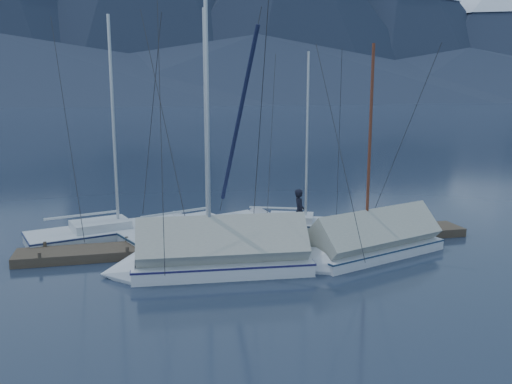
# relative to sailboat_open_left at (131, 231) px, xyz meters

# --- Properties ---
(ground) EXTENTS (1000.00, 1000.00, 0.00)m
(ground) POSITION_rel_sailboat_open_left_xyz_m (4.82, -4.83, -0.17)
(ground) COLOR #151E2F
(ground) RESTS_ON ground
(mountain_range) EXTENTS (877.00, 584.00, 150.50)m
(mountain_range) POSITION_rel_sailboat_open_left_xyz_m (8.95, 365.61, 58.48)
(mountain_range) COLOR #475675
(mountain_range) RESTS_ON ground
(dock) EXTENTS (18.00, 1.50, 0.54)m
(dock) POSITION_rel_sailboat_open_left_xyz_m (4.82, -2.83, -0.07)
(dock) COLOR #382D23
(dock) RESTS_ON ground
(mooring_posts) EXTENTS (15.12, 1.52, 0.35)m
(mooring_posts) POSITION_rel_sailboat_open_left_xyz_m (4.32, -2.83, 0.18)
(mooring_posts) COLOR #382D23
(mooring_posts) RESTS_ON ground
(sailboat_open_left) EXTENTS (7.82, 4.19, 9.96)m
(sailboat_open_left) POSITION_rel_sailboat_open_left_xyz_m (0.00, 0.00, 0.00)
(sailboat_open_left) COLOR silver
(sailboat_open_left) RESTS_ON ground
(sailboat_open_mid) EXTENTS (8.04, 4.92, 10.30)m
(sailboat_open_mid) POSITION_rel_sailboat_open_left_xyz_m (3.72, -0.38, 0.01)
(sailboat_open_mid) COLOR silver
(sailboat_open_mid) RESTS_ON ground
(sailboat_open_right) EXTENTS (6.63, 4.05, 8.49)m
(sailboat_open_right) POSITION_rel_sailboat_open_left_xyz_m (7.97, -1.06, -0.03)
(sailboat_open_right) COLOR silver
(sailboat_open_right) RESTS_ON ground
(sailboat_covered_near) EXTENTS (6.90, 4.09, 8.59)m
(sailboat_covered_near) POSITION_rel_sailboat_open_left_xyz_m (8.35, -5.17, 0.25)
(sailboat_covered_near) COLOR silver
(sailboat_covered_near) RESTS_ON ground
(sailboat_covered_far) EXTENTS (7.25, 3.02, 9.97)m
(sailboat_covered_far) POSITION_rel_sailboat_open_left_xyz_m (2.42, -5.46, 0.31)
(sailboat_covered_far) COLOR silver
(sailboat_covered_far) RESTS_ON ground
(person) EXTENTS (0.48, 0.70, 1.85)m
(person) POSITION_rel_sailboat_open_left_xyz_m (6.70, -2.59, 1.09)
(person) COLOR black
(person) RESTS_ON dock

